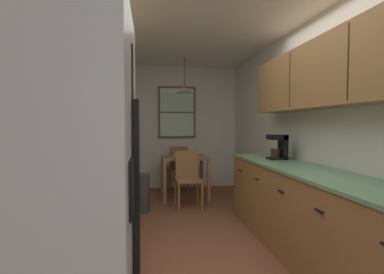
% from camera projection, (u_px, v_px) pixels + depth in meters
% --- Properties ---
extents(ground_plane, '(12.00, 12.00, 0.00)m').
position_uv_depth(ground_plane, '(195.00, 232.00, 3.63)').
color(ground_plane, brown).
extents(wall_left, '(0.10, 9.00, 2.55)m').
position_uv_depth(wall_left, '(80.00, 130.00, 3.38)').
color(wall_left, white).
rests_on(wall_left, ground).
extents(wall_right, '(0.10, 9.00, 2.55)m').
position_uv_depth(wall_right, '(298.00, 129.00, 3.77)').
color(wall_right, white).
rests_on(wall_right, ground).
extents(wall_back, '(4.40, 0.10, 2.55)m').
position_uv_depth(wall_back, '(175.00, 127.00, 6.19)').
color(wall_back, white).
rests_on(wall_back, ground).
extents(ceiling_slab, '(4.40, 9.00, 0.08)m').
position_uv_depth(ceiling_slab, '(195.00, 21.00, 3.52)').
color(ceiling_slab, white).
extents(refrigerator, '(0.70, 0.74, 1.83)m').
position_uv_depth(refrigerator, '(51.00, 225.00, 1.23)').
color(refrigerator, silver).
rests_on(refrigerator, ground).
extents(stove_range, '(0.66, 0.63, 1.10)m').
position_uv_depth(stove_range, '(83.00, 255.00, 1.94)').
color(stove_range, silver).
rests_on(stove_range, ground).
extents(microwave_over_range, '(0.39, 0.58, 0.35)m').
position_uv_depth(microwave_over_range, '(61.00, 64.00, 1.87)').
color(microwave_over_range, silver).
extents(counter_left, '(0.64, 1.89, 0.90)m').
position_uv_depth(counter_left, '(108.00, 206.00, 3.19)').
color(counter_left, olive).
rests_on(counter_left, ground).
extents(upper_cabinets_left, '(0.33, 1.97, 0.63)m').
position_uv_depth(upper_cabinets_left, '(92.00, 72.00, 3.06)').
color(upper_cabinets_left, olive).
extents(counter_right, '(0.64, 3.20, 0.90)m').
position_uv_depth(counter_right, '(311.00, 216.00, 2.84)').
color(counter_right, olive).
rests_on(counter_right, ground).
extents(upper_cabinets_right, '(0.33, 2.88, 0.65)m').
position_uv_depth(upper_cabinets_right, '(330.00, 73.00, 2.75)').
color(upper_cabinets_right, olive).
extents(dining_table, '(0.82, 0.80, 0.75)m').
position_uv_depth(dining_table, '(184.00, 164.00, 5.32)').
color(dining_table, olive).
rests_on(dining_table, ground).
extents(dining_chair_near, '(0.42, 0.42, 0.90)m').
position_uv_depth(dining_chair_near, '(188.00, 176.00, 4.72)').
color(dining_chair_near, olive).
rests_on(dining_chair_near, ground).
extents(dining_chair_far, '(0.45, 0.45, 0.90)m').
position_uv_depth(dining_chair_far, '(177.00, 166.00, 5.91)').
color(dining_chair_far, olive).
rests_on(dining_chair_far, ground).
extents(pendant_light, '(0.29, 0.29, 0.64)m').
position_uv_depth(pendant_light, '(184.00, 90.00, 5.26)').
color(pendant_light, black).
extents(back_window, '(0.78, 0.05, 1.07)m').
position_uv_depth(back_window, '(177.00, 112.00, 6.11)').
color(back_window, brown).
extents(trash_bin, '(0.30, 0.30, 0.58)m').
position_uv_depth(trash_bin, '(140.00, 193.00, 4.47)').
color(trash_bin, '#3F3F42').
rests_on(trash_bin, ground).
extents(storage_canister, '(0.13, 0.13, 0.20)m').
position_uv_depth(storage_canister, '(98.00, 163.00, 2.56)').
color(storage_canister, '#D84C19').
rests_on(storage_canister, counter_left).
extents(dish_towel, '(0.02, 0.16, 0.24)m').
position_uv_depth(dish_towel, '(138.00, 238.00, 2.15)').
color(dish_towel, white).
extents(coffee_maker, '(0.22, 0.18, 0.31)m').
position_uv_depth(coffee_maker, '(279.00, 146.00, 3.67)').
color(coffee_maker, black).
rests_on(coffee_maker, counter_right).
extents(table_serving_bowl, '(0.21, 0.21, 0.06)m').
position_uv_depth(table_serving_bowl, '(180.00, 155.00, 5.22)').
color(table_serving_bowl, silver).
rests_on(table_serving_bowl, dining_table).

